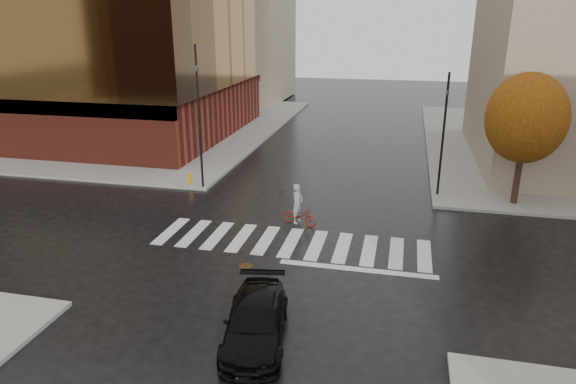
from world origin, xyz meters
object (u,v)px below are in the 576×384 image
(fire_hydrant, at_px, (190,178))
(traffic_light_ne, at_px, (444,129))
(traffic_light_nw, at_px, (198,108))
(sedan, at_px, (256,321))
(cyclist, at_px, (299,211))

(fire_hydrant, bearing_deg, traffic_light_ne, 5.99)
(traffic_light_ne, relative_size, fire_hydrant, 9.19)
(traffic_light_nw, distance_m, traffic_light_ne, 12.73)
(sedan, bearing_deg, traffic_light_ne, 58.15)
(traffic_light_ne, distance_m, fire_hydrant, 13.87)
(sedan, bearing_deg, traffic_light_nw, 108.32)
(cyclist, distance_m, traffic_light_ne, 8.89)
(traffic_light_ne, height_order, fire_hydrant, traffic_light_ne)
(cyclist, relative_size, traffic_light_nw, 0.26)
(traffic_light_nw, bearing_deg, sedan, 45.36)
(sedan, relative_size, fire_hydrant, 6.24)
(sedan, xyz_separation_m, traffic_light_ne, (5.80, 14.33, 3.05))
(traffic_light_nw, height_order, fire_hydrant, traffic_light_nw)
(sedan, height_order, fire_hydrant, sedan)
(fire_hydrant, bearing_deg, cyclist, -29.55)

